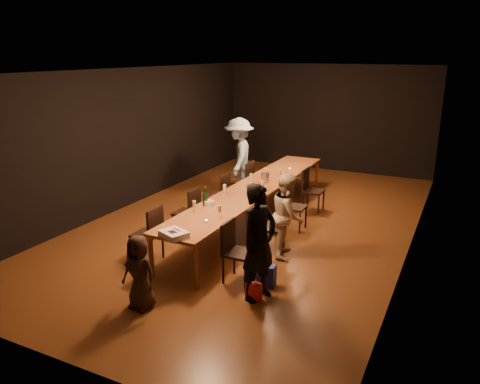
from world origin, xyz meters
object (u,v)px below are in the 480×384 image
at_px(champagne_bottle, 205,196).
at_px(woman_birthday, 259,243).
at_px(chair_left_3, 242,181).
at_px(man_blue, 239,157).
at_px(chair_left_1, 186,212).
at_px(woman_tan, 288,215).
at_px(chair_right_1, 271,226).
at_px(chair_right_0, 239,252).
at_px(ice_bucket, 265,177).
at_px(chair_right_3, 313,190).
at_px(plate_stack, 209,203).
at_px(child, 139,272).
at_px(chair_left_0, 147,234).
at_px(chair_left_2, 217,195).
at_px(birthday_cake, 174,234).
at_px(table, 254,189).
at_px(chair_right_2, 294,206).

bearing_deg(champagne_bottle, woman_birthday, -38.58).
xyz_separation_m(chair_left_3, man_blue, (-0.30, 0.43, 0.46)).
bearing_deg(chair_left_1, woman_tan, -89.28).
relative_size(chair_right_1, chair_left_1, 1.00).
xyz_separation_m(chair_right_0, ice_bucket, (-0.80, 2.83, 0.38)).
relative_size(chair_right_3, chair_left_3, 1.00).
bearing_deg(plate_stack, chair_left_3, 103.77).
bearing_deg(woman_birthday, chair_right_1, 35.59).
bearing_deg(chair_right_1, woman_tan, 94.82).
xyz_separation_m(plate_stack, champagne_bottle, (-0.07, -0.01, 0.13)).
xyz_separation_m(chair_right_1, child, (-0.86, -2.47, 0.05)).
bearing_deg(chair_left_0, chair_right_3, -25.28).
bearing_deg(chair_left_3, chair_left_2, -180.00).
relative_size(chair_left_2, plate_stack, 5.18).
bearing_deg(chair_right_3, champagne_bottle, -22.80).
bearing_deg(chair_right_1, woman_birthday, 16.64).
relative_size(chair_left_0, chair_left_3, 1.00).
bearing_deg(ice_bucket, child, -90.83).
bearing_deg(birthday_cake, man_blue, 126.85).
bearing_deg(table, chair_left_2, 180.00).
xyz_separation_m(chair_left_2, woman_tan, (2.00, -1.17, 0.24)).
bearing_deg(ice_bucket, chair_left_0, -107.59).
distance_m(chair_left_2, child, 3.76).
distance_m(chair_left_1, champagne_bottle, 0.79).
distance_m(chair_right_3, woman_birthday, 3.97).
distance_m(chair_left_0, champagne_bottle, 1.19).
relative_size(chair_left_3, plate_stack, 5.18).
relative_size(table, chair_left_2, 6.45).
bearing_deg(child, champagne_bottle, 99.11).
bearing_deg(chair_left_3, table, -144.69).
xyz_separation_m(child, ice_bucket, (0.06, 4.10, 0.33)).
height_order(table, chair_right_1, chair_right_1).
relative_size(chair_right_2, plate_stack, 5.18).
height_order(chair_left_2, woman_tan, woman_tan).
bearing_deg(table, man_blue, 125.17).
distance_m(man_blue, plate_stack, 3.23).
bearing_deg(chair_left_3, champagne_bottle, -167.77).
xyz_separation_m(table, child, (-0.01, -3.67, -0.18)).
xyz_separation_m(chair_right_2, birthday_cake, (-0.81, -2.90, 0.33)).
bearing_deg(chair_left_2, chair_left_1, -180.00).
bearing_deg(chair_right_0, plate_stack, -132.04).
height_order(chair_right_0, chair_left_3, same).
xyz_separation_m(chair_right_1, champagne_bottle, (-1.12, -0.27, 0.47)).
height_order(chair_left_1, champagne_bottle, champagne_bottle).
bearing_deg(woman_tan, chair_left_0, 105.98).
height_order(chair_right_0, ice_bucket, ice_bucket).
distance_m(chair_left_2, plate_stack, 1.63).
bearing_deg(chair_left_2, champagne_bottle, -158.50).
distance_m(chair_left_1, ice_bucket, 1.90).
bearing_deg(ice_bucket, chair_left_2, -154.44).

